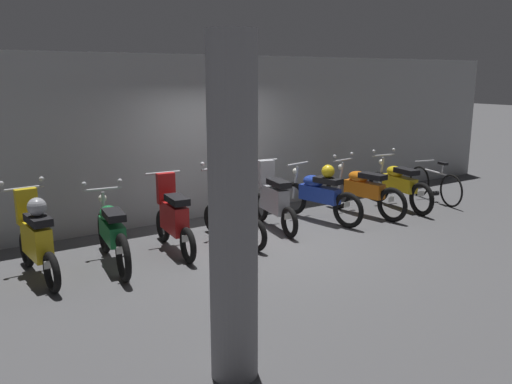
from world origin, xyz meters
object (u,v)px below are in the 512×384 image
at_px(motorbike_slot_0, 36,238).
at_px(motorbike_slot_3, 232,210).
at_px(motorbike_slot_7, 399,184).
at_px(bicycle, 435,185).
at_px(motorbike_slot_6, 363,190).
at_px(motorbike_slot_4, 273,199).
at_px(motorbike_slot_1, 112,232).
at_px(motorbike_slot_2, 173,218).
at_px(support_pillar, 233,214).
at_px(motorbike_slot_5, 319,193).

relative_size(motorbike_slot_0, motorbike_slot_3, 1.00).
xyz_separation_m(motorbike_slot_7, bicycle, (1.08, -0.05, -0.13)).
relative_size(motorbike_slot_6, bicycle, 1.15).
height_order(motorbike_slot_0, motorbike_slot_4, motorbike_slot_0).
distance_m(motorbike_slot_1, bicycle, 7.05).
relative_size(motorbike_slot_1, motorbike_slot_6, 1.00).
xyz_separation_m(motorbike_slot_2, motorbike_slot_3, (0.99, -0.10, 0.00)).
bearing_deg(motorbike_slot_4, motorbike_slot_2, -175.41).
bearing_deg(motorbike_slot_2, motorbike_slot_6, -0.50).
relative_size(motorbike_slot_2, support_pillar, 0.55).
height_order(motorbike_slot_0, bicycle, motorbike_slot_0).
height_order(motorbike_slot_5, motorbike_slot_6, motorbike_slot_6).
height_order(motorbike_slot_4, motorbike_slot_5, motorbike_slot_4).
bearing_deg(motorbike_slot_6, motorbike_slot_0, -179.85).
relative_size(motorbike_slot_1, motorbike_slot_3, 1.16).
bearing_deg(motorbike_slot_6, bicycle, -1.11).
bearing_deg(motorbike_slot_5, motorbike_slot_7, -3.48).
bearing_deg(bicycle, motorbike_slot_6, 178.89).
distance_m(motorbike_slot_3, support_pillar, 4.05).
xyz_separation_m(motorbike_slot_2, motorbike_slot_4, (1.99, 0.16, 0.00)).
distance_m(motorbike_slot_3, bicycle, 5.07).
relative_size(motorbike_slot_7, support_pillar, 0.64).
bearing_deg(motorbike_slot_6, motorbike_slot_4, 174.40).
bearing_deg(motorbike_slot_4, motorbike_slot_7, -3.59).
bearing_deg(motorbike_slot_2, motorbike_slot_4, 4.59).
distance_m(motorbike_slot_4, motorbike_slot_6, 1.99).
height_order(bicycle, support_pillar, support_pillar).
height_order(motorbike_slot_2, support_pillar, support_pillar).
bearing_deg(motorbike_slot_1, motorbike_slot_3, 0.30).
bearing_deg(motorbike_slot_5, motorbike_slot_2, -178.19).
xyz_separation_m(motorbike_slot_3, motorbike_slot_7, (3.99, 0.07, -0.04)).
height_order(motorbike_slot_1, motorbike_slot_4, motorbike_slot_4).
distance_m(motorbike_slot_0, motorbike_slot_6, 5.97).
distance_m(motorbike_slot_4, bicycle, 4.07).
distance_m(motorbike_slot_5, motorbike_slot_7, 2.00).
bearing_deg(motorbike_slot_5, motorbike_slot_1, -177.12).
relative_size(motorbike_slot_5, support_pillar, 0.64).
bearing_deg(motorbike_slot_6, support_pillar, -145.26).
bearing_deg(motorbike_slot_0, motorbike_slot_6, 0.15).
bearing_deg(motorbike_slot_2, motorbike_slot_1, -173.94).
xyz_separation_m(motorbike_slot_0, bicycle, (8.05, -0.03, -0.21)).
relative_size(motorbike_slot_5, motorbike_slot_6, 0.99).
height_order(motorbike_slot_2, motorbike_slot_5, motorbike_slot_2).
relative_size(motorbike_slot_1, motorbike_slot_7, 1.00).
distance_m(motorbike_slot_6, bicycle, 2.09).
distance_m(motorbike_slot_0, motorbike_slot_7, 6.97).
xyz_separation_m(motorbike_slot_2, motorbike_slot_5, (2.98, 0.09, 0.00)).
bearing_deg(motorbike_slot_5, support_pillar, -138.05).
relative_size(motorbike_slot_0, motorbike_slot_4, 1.01).
xyz_separation_m(motorbike_slot_5, bicycle, (3.08, -0.17, -0.16)).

